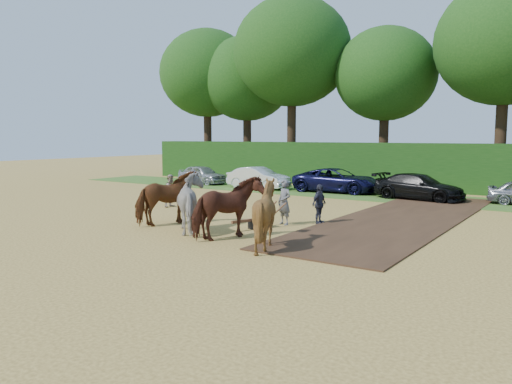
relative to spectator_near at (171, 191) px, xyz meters
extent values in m
plane|color=gold|center=(8.99, -4.17, -0.79)|extent=(120.00, 120.00, 0.00)
cube|color=#472D1C|center=(10.49, 2.83, -0.77)|extent=(4.50, 17.00, 0.05)
cube|color=#38601E|center=(8.99, 9.83, -0.78)|extent=(50.00, 5.00, 0.03)
cube|color=#14380F|center=(8.99, 14.33, 0.71)|extent=(46.00, 1.60, 3.00)
imported|color=#BDAC95|center=(0.00, 0.00, 0.00)|extent=(0.63, 0.79, 1.59)
imported|color=#282936|center=(8.14, -0.20, -0.01)|extent=(0.44, 0.94, 1.57)
imported|color=brown|center=(3.41, -3.74, 0.26)|extent=(1.85, 2.73, 2.11)
imported|color=beige|center=(5.18, -4.15, 0.26)|extent=(2.54, 2.35, 2.11)
imported|color=#5B291C|center=(6.95, -4.56, 0.26)|extent=(1.85, 2.73, 2.11)
imported|color=brown|center=(8.72, -4.97, 0.26)|extent=(2.21, 2.35, 2.12)
cube|color=black|center=(6.73, -2.27, -0.62)|extent=(0.61, 0.97, 0.35)
cube|color=brown|center=(6.54, -2.85, -0.44)|extent=(0.53, 1.37, 0.10)
cylinder|color=brown|center=(6.69, -1.68, -0.24)|extent=(0.23, 1.02, 0.74)
cylinder|color=brown|center=(7.11, -1.81, -0.24)|extent=(0.50, 0.95, 0.74)
imported|color=gray|center=(7.10, -1.12, 0.09)|extent=(0.74, 0.60, 1.77)
imported|color=#A4A6AA|center=(-6.37, 9.84, -0.12)|extent=(4.14, 2.07, 1.36)
imported|color=white|center=(-1.17, 9.38, -0.08)|extent=(4.40, 1.73, 1.43)
imported|color=#111238|center=(4.03, 10.28, -0.06)|extent=(5.45, 2.74, 1.48)
imported|color=black|center=(9.23, 9.50, -0.09)|extent=(5.10, 2.63, 1.42)
cylinder|color=#382616|center=(-12.01, 17.33, 2.13)|extent=(0.70, 0.70, 5.85)
ellipsoid|color=#163F11|center=(-12.01, 17.33, 8.21)|extent=(8.40, 8.40, 7.73)
cylinder|color=#382616|center=(-8.01, 17.83, 1.91)|extent=(0.70, 0.70, 5.40)
ellipsoid|color=#163F11|center=(-8.01, 17.83, 7.53)|extent=(7.80, 7.80, 7.18)
cylinder|color=#382616|center=(-3.01, 16.83, 2.47)|extent=(0.70, 0.70, 6.53)
ellipsoid|color=#163F11|center=(-3.01, 16.83, 9.18)|extent=(9.20, 9.20, 8.46)
cylinder|color=#382616|center=(3.99, 18.33, 1.79)|extent=(0.70, 0.70, 5.17)
ellipsoid|color=#163F11|center=(3.99, 18.33, 7.16)|extent=(7.40, 7.40, 6.81)
cylinder|color=#382616|center=(11.99, 17.33, 2.24)|extent=(0.70, 0.70, 6.08)
ellipsoid|color=#163F11|center=(11.99, 17.33, 8.51)|extent=(8.60, 8.60, 7.91)
camera|label=1|loc=(16.98, -17.68, 2.65)|focal=35.00mm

